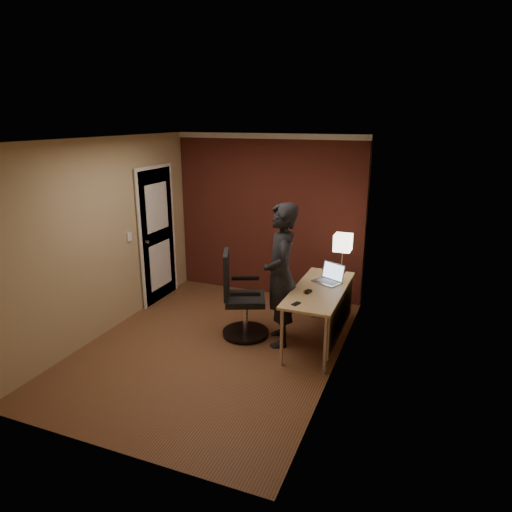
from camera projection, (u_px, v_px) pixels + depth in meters
name	position (u px, v px, depth m)	size (l,w,h in m)	color
room	(241.00, 213.00, 6.75)	(4.00, 4.00, 4.00)	brown
desk	(325.00, 299.00, 5.56)	(0.60, 1.50, 0.73)	#D1B578
desk_lamp	(343.00, 243.00, 5.97)	(0.22, 0.22, 0.54)	silver
laptop	(330.00, 277.00, 5.76)	(0.41, 0.38, 0.23)	silver
mouse	(308.00, 292.00, 5.40)	(0.06, 0.10, 0.03)	black
phone	(296.00, 304.00, 5.08)	(0.06, 0.12, 0.01)	black
office_chair	(240.00, 300.00, 5.81)	(0.65, 0.71, 1.11)	black
person	(281.00, 275.00, 5.53)	(0.65, 0.43, 1.78)	black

